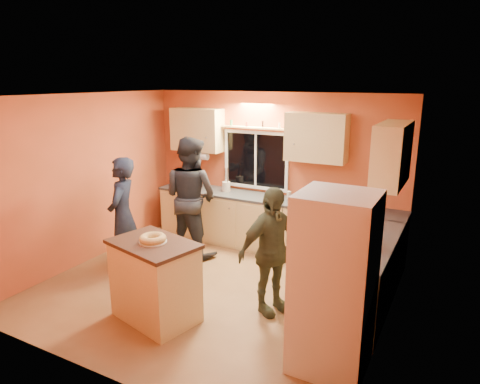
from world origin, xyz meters
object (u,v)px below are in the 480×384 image
Objects in this scene: island at (155,280)px; refrigerator at (334,283)px; person_right at (271,251)px; person_left at (123,216)px; person_center at (191,197)px.

refrigerator is at bearing 17.04° from island.
island is at bearing 153.31° from person_right.
refrigerator is 2.14m from island.
refrigerator is 1.13× the size of person_right.
person_left reaches higher than person_right.
island is 1.42m from person_right.
person_right is at bearing 66.12° from person_left.
person_right is at bearing 144.71° from refrigerator.
person_center is 1.22× the size of person_right.
island is at bearing 117.69° from person_center.
refrigerator reaches higher than person_right.
person_right is (1.14, 0.80, 0.30)m from island.
person_center is 2.17m from person_right.
island is 0.59× the size of person_center.
person_left is 2.38m from person_right.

